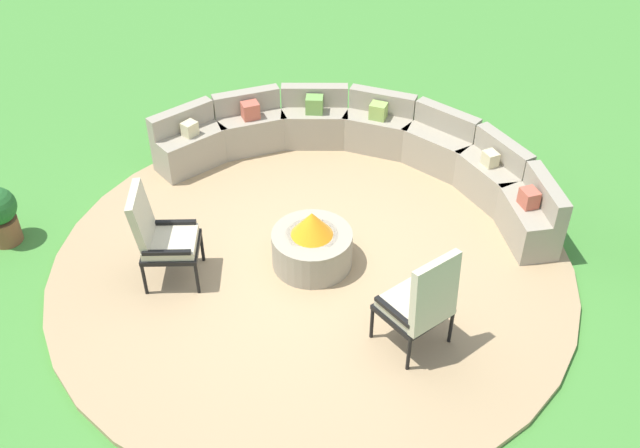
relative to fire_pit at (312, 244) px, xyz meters
The scene contains 6 objects.
ground_plane 0.32m from the fire_pit, ahead, with size 24.00×24.00×0.00m, color #478C38.
patio_circle 0.29m from the fire_pit, ahead, with size 5.63×5.63×0.06m, color tan.
fire_pit is the anchor object (origin of this frame).
curved_stone_bench 1.89m from the fire_pit, 94.77° to the left, with size 4.99×2.12×0.76m.
lounge_chair_front_left 1.58m from the fire_pit, 146.98° to the right, with size 0.77×0.75×1.13m.
lounge_chair_front_right 1.59m from the fire_pit, 24.42° to the right, with size 0.76×0.77×1.15m.
Camera 1 is at (2.60, -5.40, 5.45)m, focal length 41.75 mm.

